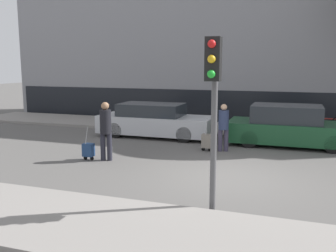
{
  "coord_description": "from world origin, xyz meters",
  "views": [
    {
      "loc": [
        1.58,
        -9.25,
        2.88
      ],
      "look_at": [
        -2.21,
        1.8,
        0.95
      ],
      "focal_mm": 40.0,
      "sensor_mm": 36.0,
      "label": 1
    }
  ],
  "objects_px": {
    "parked_car_1": "(290,127)",
    "pedestrian_right": "(224,125)",
    "trolley_right": "(207,141)",
    "parked_bicycle": "(326,123)",
    "traffic_light": "(213,89)",
    "parked_car_0": "(155,121)",
    "trolley_left": "(88,150)",
    "pedestrian_left": "(106,127)"
  },
  "relations": [
    {
      "from": "pedestrian_right",
      "to": "pedestrian_left",
      "type": "bearing_deg",
      "value": -161.54
    },
    {
      "from": "pedestrian_left",
      "to": "parked_car_1",
      "type": "bearing_deg",
      "value": 22.53
    },
    {
      "from": "pedestrian_left",
      "to": "trolley_left",
      "type": "bearing_deg",
      "value": -179.93
    },
    {
      "from": "parked_car_0",
      "to": "trolley_left",
      "type": "height_order",
      "value": "parked_car_0"
    },
    {
      "from": "parked_car_1",
      "to": "trolley_right",
      "type": "distance_m",
      "value": 3.19
    },
    {
      "from": "pedestrian_left",
      "to": "traffic_light",
      "type": "relative_size",
      "value": 0.53
    },
    {
      "from": "parked_car_1",
      "to": "parked_bicycle",
      "type": "height_order",
      "value": "parked_car_1"
    },
    {
      "from": "parked_car_1",
      "to": "pedestrian_right",
      "type": "bearing_deg",
      "value": -141.19
    },
    {
      "from": "pedestrian_right",
      "to": "trolley_right",
      "type": "height_order",
      "value": "pedestrian_right"
    },
    {
      "from": "parked_car_0",
      "to": "parked_bicycle",
      "type": "distance_m",
      "value": 7.04
    },
    {
      "from": "parked_car_0",
      "to": "pedestrian_right",
      "type": "relative_size",
      "value": 2.89
    },
    {
      "from": "parked_car_0",
      "to": "pedestrian_left",
      "type": "relative_size",
      "value": 2.58
    },
    {
      "from": "parked_car_1",
      "to": "traffic_light",
      "type": "relative_size",
      "value": 1.29
    },
    {
      "from": "traffic_light",
      "to": "parked_bicycle",
      "type": "height_order",
      "value": "traffic_light"
    },
    {
      "from": "pedestrian_right",
      "to": "parked_bicycle",
      "type": "distance_m",
      "value": 5.49
    },
    {
      "from": "trolley_left",
      "to": "traffic_light",
      "type": "height_order",
      "value": "traffic_light"
    },
    {
      "from": "parked_car_1",
      "to": "traffic_light",
      "type": "distance_m",
      "value": 7.3
    },
    {
      "from": "trolley_right",
      "to": "parked_car_1",
      "type": "bearing_deg",
      "value": 35.39
    },
    {
      "from": "trolley_right",
      "to": "parked_bicycle",
      "type": "distance_m",
      "value": 5.95
    },
    {
      "from": "trolley_left",
      "to": "parked_bicycle",
      "type": "xyz_separation_m",
      "value": [
        7.11,
        6.75,
        0.18
      ]
    },
    {
      "from": "parked_car_0",
      "to": "traffic_light",
      "type": "distance_m",
      "value": 8.19
    },
    {
      "from": "parked_car_1",
      "to": "pedestrian_right",
      "type": "relative_size",
      "value": 2.75
    },
    {
      "from": "parked_bicycle",
      "to": "parked_car_1",
      "type": "bearing_deg",
      "value": -118.3
    },
    {
      "from": "parked_car_0",
      "to": "trolley_right",
      "type": "xyz_separation_m",
      "value": [
        2.57,
        -1.86,
        -0.28
      ]
    },
    {
      "from": "parked_car_0",
      "to": "parked_car_1",
      "type": "xyz_separation_m",
      "value": [
        5.16,
        -0.02,
        0.04
      ]
    },
    {
      "from": "parked_car_1",
      "to": "pedestrian_left",
      "type": "height_order",
      "value": "pedestrian_left"
    },
    {
      "from": "parked_car_1",
      "to": "trolley_right",
      "type": "relative_size",
      "value": 3.9
    },
    {
      "from": "parked_car_1",
      "to": "parked_bicycle",
      "type": "distance_m",
      "value": 2.94
    },
    {
      "from": "parked_car_0",
      "to": "traffic_light",
      "type": "height_order",
      "value": "traffic_light"
    },
    {
      "from": "trolley_right",
      "to": "parked_bicycle",
      "type": "height_order",
      "value": "trolley_right"
    },
    {
      "from": "pedestrian_left",
      "to": "parked_bicycle",
      "type": "height_order",
      "value": "pedestrian_left"
    },
    {
      "from": "trolley_left",
      "to": "pedestrian_right",
      "type": "xyz_separation_m",
      "value": [
        3.65,
        2.5,
        0.58
      ]
    },
    {
      "from": "parked_car_0",
      "to": "parked_car_1",
      "type": "height_order",
      "value": "parked_car_1"
    },
    {
      "from": "parked_car_0",
      "to": "parked_bicycle",
      "type": "height_order",
      "value": "parked_car_0"
    },
    {
      "from": "parked_car_0",
      "to": "parked_bicycle",
      "type": "bearing_deg",
      "value": 21.3
    },
    {
      "from": "parked_car_0",
      "to": "parked_bicycle",
      "type": "relative_size",
      "value": 2.59
    },
    {
      "from": "parked_car_1",
      "to": "pedestrian_right",
      "type": "height_order",
      "value": "pedestrian_right"
    },
    {
      "from": "parked_car_0",
      "to": "parked_car_1",
      "type": "bearing_deg",
      "value": -0.27
    },
    {
      "from": "pedestrian_left",
      "to": "traffic_light",
      "type": "bearing_deg",
      "value": -52.46
    },
    {
      "from": "trolley_right",
      "to": "pedestrian_right",
      "type": "bearing_deg",
      "value": 18.66
    },
    {
      "from": "trolley_right",
      "to": "traffic_light",
      "type": "relative_size",
      "value": 0.33
    },
    {
      "from": "pedestrian_left",
      "to": "pedestrian_right",
      "type": "xyz_separation_m",
      "value": [
        3.12,
        2.36,
        -0.12
      ]
    }
  ]
}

